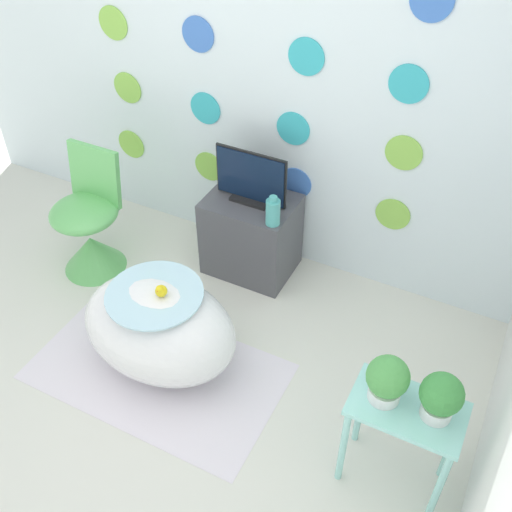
{
  "coord_description": "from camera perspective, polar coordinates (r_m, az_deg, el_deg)",
  "views": [
    {
      "loc": [
        1.45,
        -1.0,
        2.61
      ],
      "look_at": [
        0.5,
        0.86,
        0.79
      ],
      "focal_mm": 42.0,
      "sensor_mm": 36.0,
      "label": 1
    }
  ],
  "objects": [
    {
      "name": "potted_plant_right",
      "position": [
        2.51,
        17.2,
        -12.68
      ],
      "size": [
        0.17,
        0.17,
        0.23
      ],
      "color": "white",
      "rests_on": "side_table"
    },
    {
      "name": "chair",
      "position": [
        3.87,
        -15.55,
        2.16
      ],
      "size": [
        0.42,
        0.42,
        0.8
      ],
      "color": "#66C166",
      "rests_on": "ground_plane"
    },
    {
      "name": "rubber_duck",
      "position": [
        2.95,
        -9.05,
        -3.27
      ],
      "size": [
        0.06,
        0.07,
        0.07
      ],
      "color": "yellow",
      "rests_on": "bathtub"
    },
    {
      "name": "bathtub",
      "position": [
        3.19,
        -9.16,
        -6.76
      ],
      "size": [
        0.85,
        0.6,
        0.54
      ],
      "color": "white",
      "rests_on": "ground_plane"
    },
    {
      "name": "rug",
      "position": [
        3.35,
        -9.35,
        -10.78
      ],
      "size": [
        1.34,
        0.77,
        0.01
      ],
      "color": "silver",
      "rests_on": "ground_plane"
    },
    {
      "name": "potted_plant_left",
      "position": [
        2.51,
        12.4,
        -11.4
      ],
      "size": [
        0.18,
        0.18,
        0.23
      ],
      "color": "white",
      "rests_on": "side_table"
    },
    {
      "name": "vase",
      "position": [
        3.34,
        1.62,
        4.24
      ],
      "size": [
        0.08,
        0.08,
        0.18
      ],
      "color": "#51B2AD",
      "rests_on": "tv_cabinet"
    },
    {
      "name": "tv_cabinet",
      "position": [
        3.73,
        -0.47,
        2.02
      ],
      "size": [
        0.54,
        0.4,
        0.52
      ],
      "color": "#4C4C51",
      "rests_on": "ground_plane"
    },
    {
      "name": "ground_plane",
      "position": [
        3.15,
        -16.28,
        -17.59
      ],
      "size": [
        12.0,
        12.0,
        0.0
      ],
      "primitive_type": "plane",
      "color": "silver"
    },
    {
      "name": "wall_back_dotted",
      "position": [
        3.43,
        -0.32,
        18.59
      ],
      "size": [
        4.39,
        0.05,
        2.6
      ],
      "color": "white",
      "rests_on": "ground_plane"
    },
    {
      "name": "side_table",
      "position": [
        2.69,
        13.86,
        -15.27
      ],
      "size": [
        0.47,
        0.28,
        0.54
      ],
      "color": "#99E0D8",
      "rests_on": "ground_plane"
    },
    {
      "name": "tv",
      "position": [
        3.49,
        -0.5,
        7.28
      ],
      "size": [
        0.45,
        0.12,
        0.33
      ],
      "color": "black",
      "rests_on": "tv_cabinet"
    }
  ]
}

